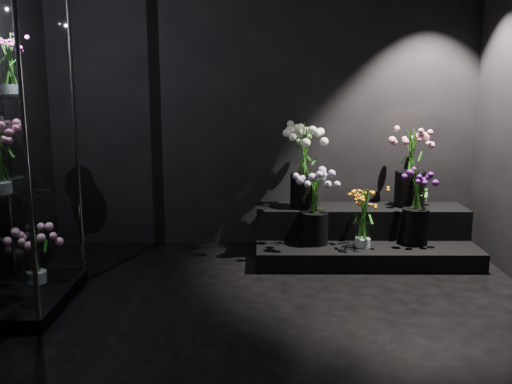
{
  "coord_description": "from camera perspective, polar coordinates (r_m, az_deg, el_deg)",
  "views": [
    {
      "loc": [
        -0.04,
        -3.38,
        1.58
      ],
      "look_at": [
        -0.06,
        1.2,
        0.67
      ],
      "focal_mm": 40.0,
      "sensor_mm": 36.0,
      "label": 1
    }
  ],
  "objects": [
    {
      "name": "bouquet_case_base_pink",
      "position": [
        4.49,
        -21.22,
        -5.75
      ],
      "size": [
        0.42,
        0.42,
        0.42
      ],
      "rotation": [
        0.0,
        0.0,
        0.41
      ],
      "color": "white",
      "rests_on": "display_case"
    },
    {
      "name": "bouquet_cream_roses",
      "position": [
        5.14,
        4.87,
        3.14
      ],
      "size": [
        0.4,
        0.4,
        0.76
      ],
      "rotation": [
        0.0,
        0.0,
        -0.11
      ],
      "color": "black",
      "rests_on": "display_riser"
    },
    {
      "name": "display_riser",
      "position": [
        5.28,
        10.55,
        -4.36
      ],
      "size": [
        1.92,
        0.85,
        0.43
      ],
      "color": "black",
      "rests_on": "floor"
    },
    {
      "name": "bouquet_pink_roses",
      "position": [
        5.38,
        15.24,
        2.65
      ],
      "size": [
        0.45,
        0.45,
        0.7
      ],
      "rotation": [
        0.0,
        0.0,
        -0.33
      ],
      "color": "black",
      "rests_on": "display_riser"
    },
    {
      "name": "display_case",
      "position": [
        4.18,
        -23.03,
        3.48
      ],
      "size": [
        0.59,
        0.98,
        2.15
      ],
      "color": "black",
      "rests_on": "floor"
    },
    {
      "name": "bouquet_purple",
      "position": [
        5.12,
        15.74,
        -1.08
      ],
      "size": [
        0.35,
        0.35,
        0.67
      ],
      "rotation": [
        0.0,
        0.0,
        0.23
      ],
      "color": "black",
      "rests_on": "display_riser"
    },
    {
      "name": "bouquet_lilac",
      "position": [
        4.95,
        5.91,
        -0.92
      ],
      "size": [
        0.43,
        0.43,
        0.66
      ],
      "rotation": [
        0.0,
        0.0,
        0.14
      ],
      "color": "black",
      "rests_on": "display_riser"
    },
    {
      "name": "bouquet_case_magenta",
      "position": [
        4.28,
        -23.38,
        11.65
      ],
      "size": [
        0.26,
        0.26,
        0.39
      ],
      "rotation": [
        0.0,
        0.0,
        0.35
      ],
      "color": "white",
      "rests_on": "display_case"
    },
    {
      "name": "wall_front",
      "position": [
        1.39,
        1.77,
        3.94
      ],
      "size": [
        4.0,
        0.0,
        4.0
      ],
      "primitive_type": "plane",
      "rotation": [
        -1.57,
        0.0,
        0.0
      ],
      "color": "black",
      "rests_on": "floor"
    },
    {
      "name": "bouquet_orange_bells",
      "position": [
        4.94,
        10.71,
        -2.53
      ],
      "size": [
        0.28,
        0.28,
        0.51
      ],
      "rotation": [
        0.0,
        0.0,
        0.12
      ],
      "color": "white",
      "rests_on": "display_riser"
    },
    {
      "name": "floor",
      "position": [
        3.73,
        0.82,
        -13.78
      ],
      "size": [
        4.0,
        4.0,
        0.0
      ],
      "primitive_type": "plane",
      "color": "black",
      "rests_on": "ground"
    },
    {
      "name": "wall_back",
      "position": [
        5.38,
        0.65,
        9.34
      ],
      "size": [
        4.0,
        0.0,
        4.0
      ],
      "primitive_type": "plane",
      "rotation": [
        1.57,
        0.0,
        0.0
      ],
      "color": "black",
      "rests_on": "floor"
    }
  ]
}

